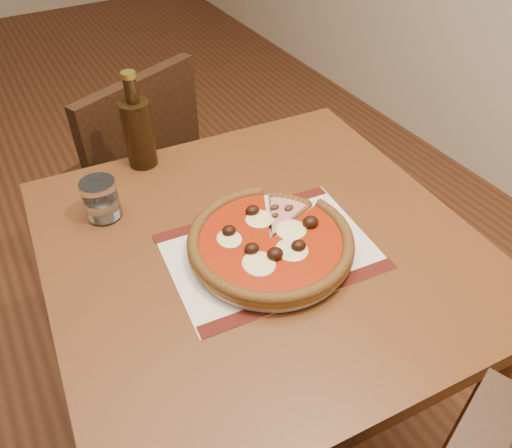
{
  "coord_description": "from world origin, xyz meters",
  "views": [
    {
      "loc": [
        0.59,
        -1.61,
        1.41
      ],
      "look_at": [
        0.95,
        -0.99,
        0.78
      ],
      "focal_mm": 35.0,
      "sensor_mm": 36.0,
      "label": 1
    }
  ],
  "objects_px": {
    "table": "(261,277)",
    "bottle": "(138,130)",
    "plate": "(270,248)",
    "pizza": "(271,240)",
    "water_glass": "(101,199)",
    "chair_far": "(131,179)"
  },
  "relations": [
    {
      "from": "plate",
      "to": "bottle",
      "type": "distance_m",
      "value": 0.42
    },
    {
      "from": "plate",
      "to": "pizza",
      "type": "xyz_separation_m",
      "value": [
        -0.0,
        -0.0,
        0.02
      ]
    },
    {
      "from": "chair_far",
      "to": "table",
      "type": "bearing_deg",
      "value": 73.0
    },
    {
      "from": "chair_far",
      "to": "plate",
      "type": "height_order",
      "value": "chair_far"
    },
    {
      "from": "pizza",
      "to": "water_glass",
      "type": "xyz_separation_m",
      "value": [
        -0.24,
        0.26,
        0.01
      ]
    },
    {
      "from": "table",
      "to": "chair_far",
      "type": "xyz_separation_m",
      "value": [
        -0.07,
        0.69,
        -0.16
      ]
    },
    {
      "from": "plate",
      "to": "bottle",
      "type": "relative_size",
      "value": 1.32
    },
    {
      "from": "plate",
      "to": "chair_far",
      "type": "bearing_deg",
      "value": 95.31
    },
    {
      "from": "bottle",
      "to": "water_glass",
      "type": "bearing_deg",
      "value": -134.08
    },
    {
      "from": "chair_far",
      "to": "plate",
      "type": "xyz_separation_m",
      "value": [
        0.07,
        -0.73,
        0.28
      ]
    },
    {
      "from": "table",
      "to": "plate",
      "type": "xyz_separation_m",
      "value": [
        0.0,
        -0.03,
        0.11
      ]
    },
    {
      "from": "chair_far",
      "to": "plate",
      "type": "relative_size",
      "value": 2.86
    },
    {
      "from": "table",
      "to": "water_glass",
      "type": "relative_size",
      "value": 10.05
    },
    {
      "from": "chair_far",
      "to": "plate",
      "type": "bearing_deg",
      "value": 72.81
    },
    {
      "from": "plate",
      "to": "water_glass",
      "type": "distance_m",
      "value": 0.36
    },
    {
      "from": "chair_far",
      "to": "water_glass",
      "type": "height_order",
      "value": "chair_far"
    },
    {
      "from": "water_glass",
      "to": "pizza",
      "type": "bearing_deg",
      "value": -47.44
    },
    {
      "from": "bottle",
      "to": "pizza",
      "type": "bearing_deg",
      "value": -75.63
    },
    {
      "from": "plate",
      "to": "water_glass",
      "type": "bearing_deg",
      "value": 132.61
    },
    {
      "from": "plate",
      "to": "pizza",
      "type": "distance_m",
      "value": 0.02
    },
    {
      "from": "table",
      "to": "bottle",
      "type": "xyz_separation_m",
      "value": [
        -0.1,
        0.37,
        0.19
      ]
    },
    {
      "from": "pizza",
      "to": "bottle",
      "type": "height_order",
      "value": "bottle"
    }
  ]
}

